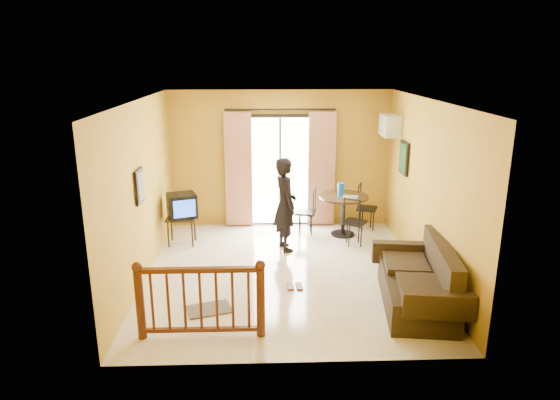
{
  "coord_description": "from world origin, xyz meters",
  "views": [
    {
      "loc": [
        -0.36,
        -7.55,
        3.43
      ],
      "look_at": [
        -0.08,
        0.2,
        1.19
      ],
      "focal_mm": 32.0,
      "sensor_mm": 36.0,
      "label": 1
    }
  ],
  "objects_px": {
    "dining_table": "(344,204)",
    "standing_person": "(285,204)",
    "coffee_table": "(398,257)",
    "sofa": "(421,284)",
    "television": "(182,206)"
  },
  "relations": [
    {
      "from": "coffee_table",
      "to": "dining_table",
      "type": "bearing_deg",
      "value": 109.2
    },
    {
      "from": "dining_table",
      "to": "standing_person",
      "type": "bearing_deg",
      "value": -148.8
    },
    {
      "from": "television",
      "to": "sofa",
      "type": "relative_size",
      "value": 0.31
    },
    {
      "from": "dining_table",
      "to": "standing_person",
      "type": "distance_m",
      "value": 1.4
    },
    {
      "from": "sofa",
      "to": "standing_person",
      "type": "relative_size",
      "value": 1.18
    },
    {
      "from": "standing_person",
      "to": "television",
      "type": "bearing_deg",
      "value": 64.32
    },
    {
      "from": "television",
      "to": "dining_table",
      "type": "xyz_separation_m",
      "value": [
        3.09,
        0.38,
        -0.12
      ]
    },
    {
      "from": "dining_table",
      "to": "standing_person",
      "type": "height_order",
      "value": "standing_person"
    },
    {
      "from": "television",
      "to": "sofa",
      "type": "distance_m",
      "value": 4.56
    },
    {
      "from": "dining_table",
      "to": "television",
      "type": "bearing_deg",
      "value": -172.92
    },
    {
      "from": "coffee_table",
      "to": "standing_person",
      "type": "xyz_separation_m",
      "value": [
        -1.81,
        1.08,
        0.61
      ]
    },
    {
      "from": "dining_table",
      "to": "standing_person",
      "type": "relative_size",
      "value": 0.57
    },
    {
      "from": "standing_person",
      "to": "coffee_table",
      "type": "bearing_deg",
      "value": -136.61
    },
    {
      "from": "sofa",
      "to": "television",
      "type": "bearing_deg",
      "value": 152.61
    },
    {
      "from": "coffee_table",
      "to": "sofa",
      "type": "xyz_separation_m",
      "value": [
        0.01,
        -1.18,
        0.09
      ]
    }
  ]
}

